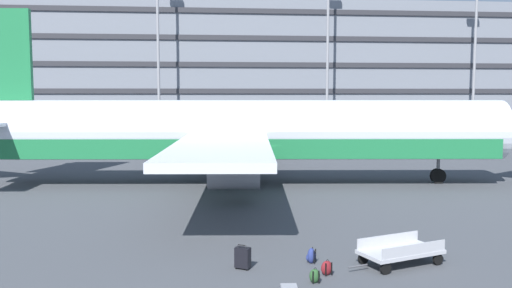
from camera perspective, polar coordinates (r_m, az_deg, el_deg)
The scene contains 11 objects.
ground_plane at distance 32.19m, azimuth 0.84°, elevation -4.35°, with size 600.00×600.00×0.00m, color #424449.
terminal_structure at distance 85.92m, azimuth -3.21°, elevation 8.08°, with size 129.00×15.28×18.88m.
airliner at distance 32.40m, azimuth -1.86°, elevation 1.18°, with size 36.47×29.50×10.33m.
light_mast_left at distance 73.54m, azimuth -10.27°, elevation 11.72°, with size 1.80×0.50×23.81m.
light_mast_center_left at distance 75.22m, azimuth 7.55°, elevation 11.74°, with size 1.80×0.50×24.13m.
light_mast_center_right at distance 82.29m, azimuth 22.03°, elevation 10.01°, with size 1.80×0.50×21.80m.
suitcase_red at distance 17.22m, azimuth -1.40°, elevation -11.82°, with size 0.53×0.46×0.79m.
backpack_large at distance 17.87m, azimuth 5.80°, elevation -11.60°, with size 0.39×0.39×0.55m.
backpack_scuffed at distance 16.18m, azimuth 6.16°, elevation -13.61°, with size 0.35×0.32×0.47m.
backpack_upright at distance 16.84m, azimuth 7.41°, elevation -12.79°, with size 0.43×0.37×0.50m.
baggage_cart at distance 18.20m, azimuth 14.92°, elevation -10.84°, with size 3.33×2.11×0.82m.
Camera 1 is at (-3.53, -31.53, 5.47)m, focal length 38.12 mm.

